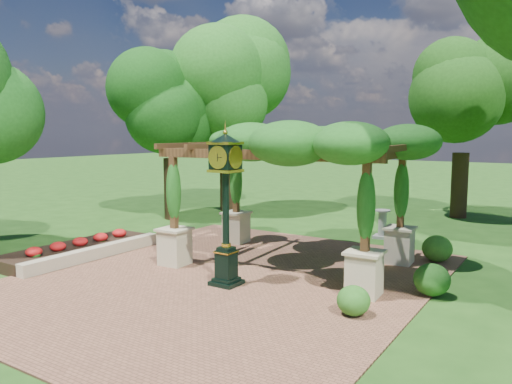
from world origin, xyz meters
The scene contains 13 objects.
ground centered at (0.00, 0.00, 0.00)m, with size 120.00×120.00×0.00m, color #1E4714.
brick_plaza centered at (0.00, 1.00, 0.02)m, with size 10.00×12.00×0.04m, color brown.
border_wall centered at (-4.60, 0.50, 0.20)m, with size 0.35×5.00×0.40m, color #C6B793.
flower_bed centered at (-5.50, 0.50, 0.18)m, with size 1.50×5.00×0.36m, color red.
pedestal_clock centered at (0.36, 0.54, 2.35)m, with size 0.78×0.78×3.92m.
pergola centered at (0.68, 3.18, 3.41)m, with size 6.83×4.51×4.16m.
sundial centered at (1.79, 8.36, 0.47)m, with size 0.63×0.63×1.06m.
shrub_front centered at (3.90, 0.27, 0.36)m, with size 0.71×0.71×0.64m, color #28631C.
shrub_mid centered at (4.98, 2.49, 0.43)m, with size 0.86×0.86×0.77m, color #1D4E15.
shrub_back centered at (4.33, 5.81, 0.44)m, with size 0.88×0.88×0.80m, color #356B1E.
tree_west_near centered at (-7.61, 7.22, 4.86)m, with size 3.46×3.46×7.09m.
tree_west_far centered at (-6.92, 10.60, 6.04)m, with size 4.39×4.39×8.81m.
tree_north centered at (3.24, 14.67, 5.24)m, with size 4.00×4.00×7.67m.
Camera 1 is at (7.69, -9.43, 3.91)m, focal length 35.00 mm.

